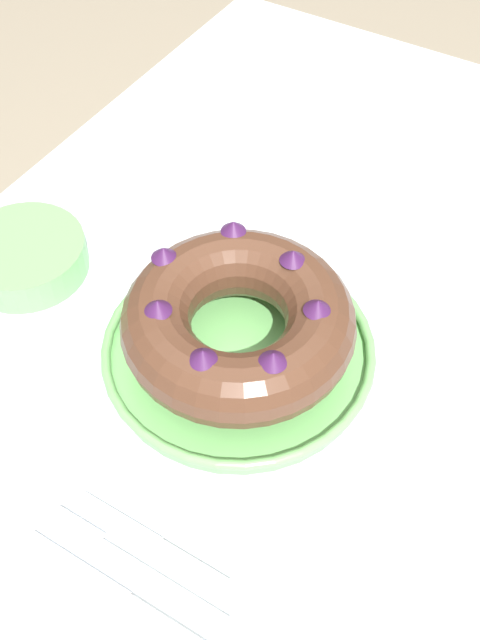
# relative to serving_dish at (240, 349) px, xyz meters

# --- Properties ---
(ground_plane) EXTENTS (8.00, 8.00, 0.00)m
(ground_plane) POSITION_rel_serving_dish_xyz_m (-0.00, -0.02, -0.75)
(ground_plane) COLOR gray
(dining_table) EXTENTS (1.57, 0.98, 0.74)m
(dining_table) POSITION_rel_serving_dish_xyz_m (-0.00, -0.02, -0.10)
(dining_table) COLOR silver
(dining_table) RESTS_ON ground_plane
(serving_dish) EXTENTS (0.33, 0.33, 0.03)m
(serving_dish) POSITION_rel_serving_dish_xyz_m (0.00, 0.00, 0.00)
(serving_dish) COLOR #6BB760
(serving_dish) RESTS_ON dining_table
(bundt_cake) EXTENTS (0.28, 0.28, 0.10)m
(bundt_cake) POSITION_rel_serving_dish_xyz_m (-0.00, 0.00, 0.06)
(bundt_cake) COLOR #4C2D1E
(bundt_cake) RESTS_ON serving_dish
(fork) EXTENTS (0.02, 0.22, 0.01)m
(fork) POSITION_rel_serving_dish_xyz_m (-0.29, -0.03, -0.01)
(fork) COLOR white
(fork) RESTS_ON dining_table
(serving_knife) EXTENTS (0.02, 0.23, 0.01)m
(serving_knife) POSITION_rel_serving_dish_xyz_m (-0.32, -0.06, -0.01)
(serving_knife) COLOR white
(serving_knife) RESTS_ON dining_table
(cake_knife) EXTENTS (0.02, 0.19, 0.01)m
(cake_knife) POSITION_rel_serving_dish_xyz_m (-0.26, -0.06, -0.01)
(cake_knife) COLOR white
(cake_knife) RESTS_ON dining_table
(side_bowl) EXTENTS (0.17, 0.17, 0.05)m
(side_bowl) POSITION_rel_serving_dish_xyz_m (-0.02, 0.33, 0.01)
(side_bowl) COLOR #6BB760
(side_bowl) RESTS_ON dining_table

